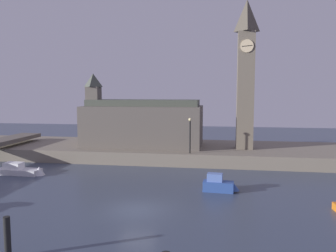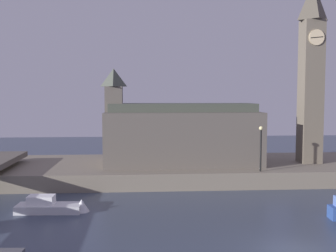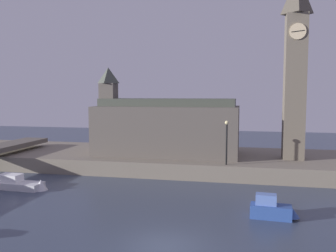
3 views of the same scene
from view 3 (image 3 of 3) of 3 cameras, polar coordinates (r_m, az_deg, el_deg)
name	(u,v)px [view 3 (image 3 of 3)]	position (r m, az deg, el deg)	size (l,w,h in m)	color
ground_plane	(165,246)	(19.54, -0.55, -18.61)	(120.00, 120.00, 0.00)	#384256
far_embankment	(206,161)	(38.33, 6.01, -5.61)	(70.00, 12.00, 1.50)	slate
clock_tower	(295,65)	(37.05, 19.63, 9.14)	(2.17, 2.22, 17.69)	#6B6051
parliament_hall	(165,127)	(38.10, -0.50, -0.14)	(14.96, 6.89, 9.25)	#5B544C
streetlamp	(227,137)	(32.48, 9.33, -1.81)	(0.36, 0.36, 4.00)	black
boat_ferry_white	(23,184)	(32.35, -22.14, -8.62)	(5.29, 1.80, 1.45)	silver
boat_tour_blue	(273,209)	(24.16, 16.45, -12.64)	(3.10, 1.25, 1.54)	#2D4C93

